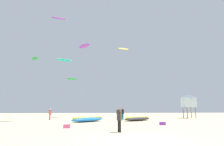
% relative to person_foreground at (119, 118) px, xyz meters
% --- Properties ---
extents(ground_plane, '(120.00, 120.00, 0.00)m').
position_rel_person_foreground_xyz_m(ground_plane, '(0.72, -3.07, -0.99)').
color(ground_plane, beige).
extents(person_foreground, '(0.38, 0.53, 1.69)m').
position_rel_person_foreground_xyz_m(person_foreground, '(0.00, 0.00, 0.00)').
color(person_foreground, black).
rests_on(person_foreground, ground).
extents(person_midground, '(0.52, 0.40, 1.76)m').
position_rel_person_foreground_xyz_m(person_midground, '(2.50, 14.93, 0.04)').
color(person_midground, teal).
rests_on(person_midground, ground).
extents(person_left, '(0.52, 0.38, 1.70)m').
position_rel_person_foreground_xyz_m(person_left, '(2.09, 17.50, 0.01)').
color(person_left, '#B21E23').
rests_on(person_left, ground).
extents(person_right, '(0.37, 0.54, 1.64)m').
position_rel_person_foreground_xyz_m(person_right, '(-8.34, 15.35, -0.03)').
color(person_right, '#B21E23').
rests_on(person_right, ground).
extents(kite_grounded_near, '(4.56, 3.39, 0.58)m').
position_rel_person_foreground_xyz_m(kite_grounded_near, '(4.11, 12.01, -0.72)').
color(kite_grounded_near, '#2D2D33').
rests_on(kite_grounded_near, ground).
extents(kite_grounded_mid, '(4.76, 4.66, 0.65)m').
position_rel_person_foreground_xyz_m(kite_grounded_mid, '(-2.58, 10.83, -0.69)').
color(kite_grounded_mid, blue).
rests_on(kite_grounded_mid, ground).
extents(lifeguard_tower, '(2.30, 2.30, 4.15)m').
position_rel_person_foreground_xyz_m(lifeguard_tower, '(15.00, 18.54, 2.07)').
color(lifeguard_tower, '#8C704C').
rests_on(lifeguard_tower, ground).
extents(cooler_box, '(0.56, 0.36, 0.32)m').
position_rel_person_foreground_xyz_m(cooler_box, '(5.19, 5.37, -0.83)').
color(cooler_box, purple).
rests_on(cooler_box, ground).
extents(gear_bag, '(0.56, 0.36, 0.32)m').
position_rel_person_foreground_xyz_m(gear_bag, '(-4.17, 3.24, -0.83)').
color(gear_bag, '#E5598C').
rests_on(gear_bag, ground).
extents(kite_aloft_0, '(3.91, 2.78, 0.59)m').
position_rel_person_foreground_xyz_m(kite_aloft_0, '(-8.85, 29.28, 11.76)').
color(kite_aloft_0, '#19B29E').
extents(kite_aloft_2, '(2.67, 1.30, 0.47)m').
position_rel_person_foreground_xyz_m(kite_aloft_2, '(-8.70, 19.24, 17.18)').
color(kite_aloft_2, purple).
extents(kite_aloft_3, '(3.58, 1.98, 0.80)m').
position_rel_person_foreground_xyz_m(kite_aloft_3, '(6.32, 37.14, 17.52)').
color(kite_aloft_3, yellow).
extents(kite_aloft_6, '(2.85, 3.02, 0.78)m').
position_rel_person_foreground_xyz_m(kite_aloft_6, '(-17.42, 35.20, 13.53)').
color(kite_aloft_6, green).
extents(kite_aloft_7, '(3.14, 1.92, 0.60)m').
position_rel_person_foreground_xyz_m(kite_aloft_7, '(-7.83, 36.68, 8.48)').
color(kite_aloft_7, green).
extents(kite_aloft_8, '(2.91, 3.31, 0.57)m').
position_rel_person_foreground_xyz_m(kite_aloft_8, '(-4.02, 22.90, 13.21)').
color(kite_aloft_8, purple).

